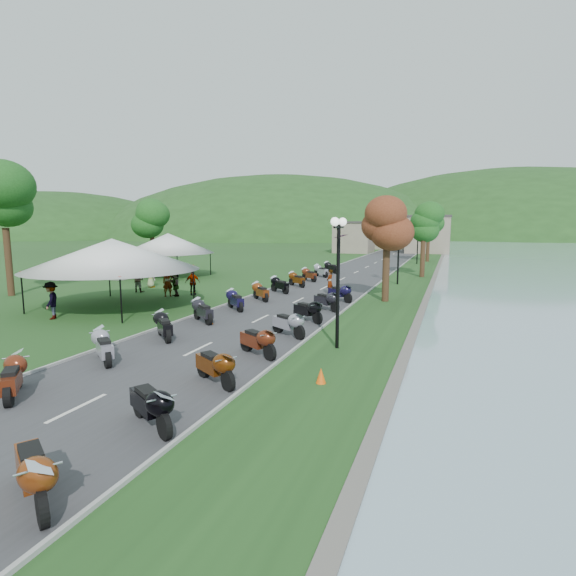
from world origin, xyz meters
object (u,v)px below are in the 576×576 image
(pedestrian_b, at_px, (139,292))
(pedestrian_a, at_px, (168,296))
(pedestrian_c, at_px, (53,319))
(vendor_tent_main, at_px, (113,273))

(pedestrian_b, bearing_deg, pedestrian_a, 161.37)
(pedestrian_b, relative_size, pedestrian_c, 0.99)
(pedestrian_c, bearing_deg, pedestrian_a, 138.63)
(vendor_tent_main, xyz_separation_m, pedestrian_c, (-0.77, -3.69, -2.00))
(pedestrian_a, bearing_deg, vendor_tent_main, -149.66)
(pedestrian_b, distance_m, pedestrian_c, 9.30)
(vendor_tent_main, bearing_deg, pedestrian_a, 83.55)
(pedestrian_a, relative_size, pedestrian_b, 1.01)
(pedestrian_a, distance_m, pedestrian_c, 8.28)
(pedestrian_c, bearing_deg, pedestrian_b, 159.16)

